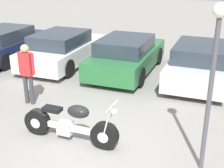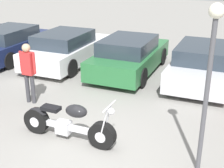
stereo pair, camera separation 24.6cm
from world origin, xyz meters
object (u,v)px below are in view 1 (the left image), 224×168
at_px(parked_car_white, 63,49).
at_px(parked_car_green, 127,55).
at_px(motorcycle, 69,124).
at_px(lamp_post, 214,63).
at_px(person_standing, 27,69).
at_px(parked_car_navy, 7,44).
at_px(parked_car_silver, 200,63).

distance_m(parked_car_white, parked_car_green, 2.63).
bearing_deg(motorcycle, lamp_post, 0.16).
bearing_deg(person_standing, parked_car_white, 103.65).
distance_m(parked_car_green, lamp_post, 6.18).
xyz_separation_m(motorcycle, lamp_post, (2.97, 0.01, 1.79)).
height_order(motorcycle, parked_car_green, parked_car_green).
relative_size(parked_car_green, person_standing, 2.43).
bearing_deg(lamp_post, motorcycle, -179.84).
xyz_separation_m(parked_car_green, lamp_post, (3.24, -5.02, 1.57)).
bearing_deg(person_standing, lamp_post, -15.28).
height_order(motorcycle, parked_car_navy, parked_car_navy).
xyz_separation_m(motorcycle, parked_car_navy, (-5.53, 4.85, 0.23)).
height_order(parked_car_navy, person_standing, person_standing).
distance_m(parked_car_navy, parked_car_silver, 7.88).
bearing_deg(parked_car_green, person_standing, -115.59).
height_order(motorcycle, parked_car_silver, parked_car_silver).
bearing_deg(parked_car_green, parked_car_silver, 1.08).
bearing_deg(parked_car_green, motorcycle, -86.88).
distance_m(motorcycle, lamp_post, 3.47).
distance_m(parked_car_navy, parked_car_white, 2.63).
distance_m(motorcycle, person_standing, 2.53).
xyz_separation_m(parked_car_white, person_standing, (0.88, -3.61, 0.41)).
distance_m(motorcycle, parked_car_silver, 5.60).
xyz_separation_m(parked_car_silver, lamp_post, (0.62, -5.07, 1.57)).
distance_m(parked_car_white, person_standing, 3.74).
relative_size(lamp_post, person_standing, 1.84).
height_order(parked_car_white, parked_car_silver, same).
distance_m(parked_car_navy, parked_car_green, 5.26).
relative_size(motorcycle, lamp_post, 0.73).
bearing_deg(lamp_post, parked_car_white, 139.73).
distance_m(parked_car_green, parked_car_silver, 2.63).
xyz_separation_m(parked_car_navy, lamp_post, (8.50, -4.85, 1.57)).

